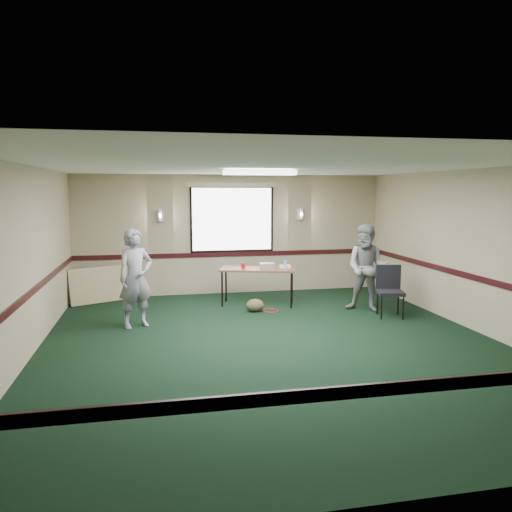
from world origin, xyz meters
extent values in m
plane|color=black|center=(0.00, 0.00, 0.00)|extent=(8.00, 8.00, 0.00)
plane|color=tan|center=(0.00, 4.00, 1.35)|extent=(7.00, 0.00, 7.00)
plane|color=tan|center=(0.00, -4.00, 1.35)|extent=(7.00, 0.00, 7.00)
plane|color=tan|center=(-3.50, 0.00, 1.35)|extent=(0.00, 8.00, 8.00)
plane|color=tan|center=(3.50, 0.00, 1.35)|extent=(0.00, 8.00, 8.00)
plane|color=white|center=(0.00, 0.00, 2.70)|extent=(8.00, 8.00, 0.00)
cube|color=black|center=(0.00, 3.98, 0.90)|extent=(7.00, 0.03, 0.10)
cube|color=black|center=(0.00, -3.98, 0.90)|extent=(7.00, 0.03, 0.10)
cube|color=black|center=(-3.48, 0.00, 0.90)|extent=(0.03, 8.00, 0.10)
cube|color=black|center=(3.48, 0.00, 0.90)|extent=(0.03, 8.00, 0.10)
cube|color=black|center=(0.00, 3.98, 1.70)|extent=(1.90, 0.01, 1.50)
cube|color=white|center=(0.00, 3.97, 1.70)|extent=(1.80, 0.02, 1.40)
cube|color=#CAB18E|center=(0.00, 3.97, 2.47)|extent=(2.05, 0.08, 0.10)
cylinder|color=silver|center=(-1.60, 3.94, 1.80)|extent=(0.16, 0.16, 0.25)
cylinder|color=silver|center=(1.60, 3.94, 1.80)|extent=(0.16, 0.16, 0.25)
cube|color=white|center=(0.00, 1.00, 2.64)|extent=(1.20, 0.32, 0.08)
cube|color=brown|center=(0.32, 2.66, 0.74)|extent=(1.63, 1.04, 0.04)
cylinder|color=black|center=(-0.42, 2.65, 0.36)|extent=(0.04, 0.04, 0.72)
cylinder|color=black|center=(0.91, 2.22, 0.36)|extent=(0.04, 0.04, 0.72)
cylinder|color=black|center=(-0.28, 3.11, 0.36)|extent=(0.04, 0.04, 0.72)
cylinder|color=black|center=(1.06, 2.68, 0.36)|extent=(0.04, 0.04, 0.72)
cube|color=gray|center=(0.52, 2.68, 0.81)|extent=(0.32, 0.28, 0.10)
cube|color=white|center=(0.89, 2.64, 0.79)|extent=(0.23, 0.19, 0.05)
cylinder|color=#B70C0F|center=(0.03, 2.72, 0.82)|extent=(0.08, 0.08, 0.11)
cylinder|color=#85ADDA|center=(0.83, 2.37, 0.86)|extent=(0.06, 0.06, 0.19)
ellipsoid|color=#463E28|center=(0.14, 2.10, 0.12)|extent=(0.38, 0.30, 0.25)
torus|color=red|center=(0.45, 2.07, 0.01)|extent=(0.36, 0.36, 0.02)
cube|color=#9C8460|center=(-2.81, 3.60, 0.37)|extent=(1.41, 0.85, 0.75)
cube|color=black|center=(2.53, 1.19, 0.46)|extent=(0.56, 0.56, 0.06)
cube|color=black|center=(2.58, 1.41, 0.72)|extent=(0.46, 0.16, 0.46)
cylinder|color=black|center=(2.29, 1.05, 0.22)|extent=(0.03, 0.03, 0.43)
cylinder|color=black|center=(2.67, 0.95, 0.22)|extent=(0.03, 0.03, 0.43)
cylinder|color=black|center=(2.39, 1.42, 0.22)|extent=(0.03, 0.03, 0.43)
cylinder|color=black|center=(2.77, 1.33, 0.22)|extent=(0.03, 0.03, 0.43)
imported|color=#3C4885|center=(-2.08, 1.44, 0.85)|extent=(0.74, 0.64, 1.70)
imported|color=#7487B4|center=(2.30, 1.72, 0.85)|extent=(1.05, 1.00, 1.70)
camera|label=1|loc=(-1.76, -7.21, 2.34)|focal=35.00mm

